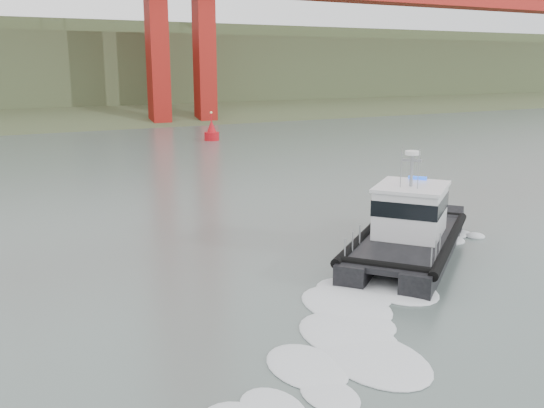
{
  "coord_description": "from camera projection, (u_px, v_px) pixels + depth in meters",
  "views": [
    {
      "loc": [
        -13.08,
        -20.68,
        9.76
      ],
      "look_at": [
        2.0,
        7.2,
        2.4
      ],
      "focal_mm": 40.0,
      "sensor_mm": 36.0,
      "label": 1
    }
  ],
  "objects": [
    {
      "name": "ground",
      "position": [
        311.0,
        297.0,
        25.99
      ],
      "size": [
        400.0,
        400.0,
        0.0
      ],
      "primitive_type": "plane",
      "color": "#485552",
      "rests_on": "ground"
    },
    {
      "name": "headlands",
      "position": [
        6.0,
        76.0,
        131.92
      ],
      "size": [
        500.0,
        105.36,
        27.12
      ],
      "color": "#384829",
      "rests_on": "ground"
    },
    {
      "name": "patrol_boat",
      "position": [
        408.0,
        230.0,
        31.15
      ],
      "size": [
        11.84,
        10.63,
        5.69
      ],
      "rotation": [
        0.0,
        0.0,
        -0.9
      ],
      "color": "black",
      "rests_on": "ground"
    },
    {
      "name": "nav_buoy",
      "position": [
        212.0,
        132.0,
        78.67
      ],
      "size": [
        1.91,
        1.91,
        3.98
      ],
      "color": "#B70C14",
      "rests_on": "ground"
    }
  ]
}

